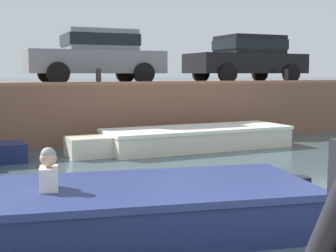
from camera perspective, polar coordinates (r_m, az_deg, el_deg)
The scene contains 9 objects.
ground_plane at distance 7.55m, azimuth -2.66°, elevation -8.02°, with size 400.00×400.00×0.00m, color #3D5156.
far_quay_wall at distance 15.08m, azimuth -13.98°, elevation 2.09°, with size 60.00×6.00×1.59m, color brown.
far_wall_coping at distance 12.22m, azimuth -11.64°, elevation 5.09°, with size 60.00×0.24×0.08m, color #9F6C52.
boat_moored_central_cream at distance 11.72m, azimuth 2.62°, elevation -1.52°, with size 5.70×1.63×0.53m.
motorboat_passing at distance 5.57m, azimuth -9.33°, elevation -10.28°, with size 5.78×2.69×1.06m.
car_centre_grey at distance 13.82m, azimuth -8.71°, elevation 8.62°, with size 3.91×1.93×1.54m.
car_right_inner_black at distance 16.01m, azimuth 9.59°, elevation 8.30°, with size 3.91×2.04×1.54m.
mooring_bollard_mid at distance 12.53m, azimuth -8.47°, elevation 6.10°, with size 0.15×0.15×0.45m.
mooring_bollard_east at distance 15.38m, azimuth 14.18°, elevation 6.02°, with size 0.15×0.15×0.45m.
Camera 1 is at (-2.69, -1.80, 1.88)m, focal length 50.00 mm.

